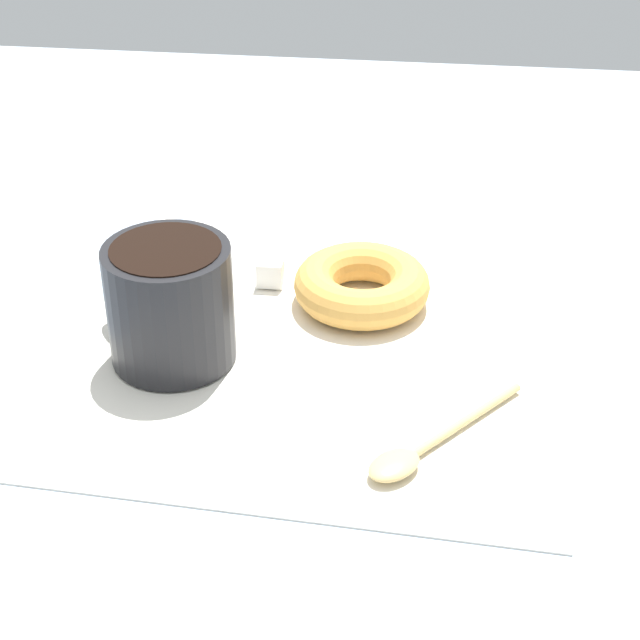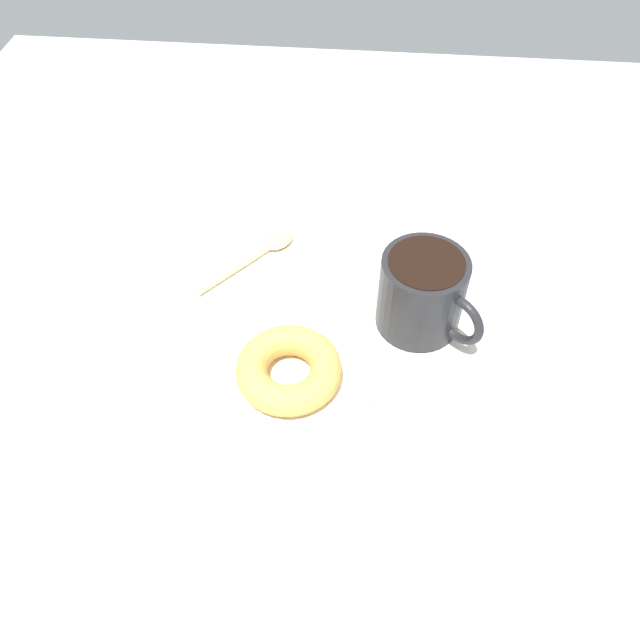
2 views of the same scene
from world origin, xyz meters
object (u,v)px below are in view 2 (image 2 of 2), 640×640
at_px(coffee_cup, 423,293).
at_px(sugar_cube, 363,396).
at_px(spoon, 267,249).
at_px(sugar_cube_extra, 419,391).
at_px(donut, 289,369).

xyz_separation_m(coffee_cup, sugar_cube, (0.10, -0.05, -0.03)).
distance_m(spoon, sugar_cube, 0.23).
bearing_deg(sugar_cube_extra, donut, -94.47).
distance_m(donut, spoon, 0.18).
relative_size(donut, sugar_cube, 5.15).
bearing_deg(coffee_cup, sugar_cube, -26.73).
relative_size(spoon, sugar_cube, 5.79).
relative_size(donut, spoon, 0.89).
bearing_deg(sugar_cube, sugar_cube_extra, 101.38).
bearing_deg(sugar_cube, coffee_cup, 153.27).
relative_size(sugar_cube, sugar_cube_extra, 1.05).
bearing_deg(sugar_cube_extra, sugar_cube, -78.62).
height_order(coffee_cup, donut, coffee_cup).
distance_m(coffee_cup, spoon, 0.20).
bearing_deg(coffee_cup, donut, -55.91).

